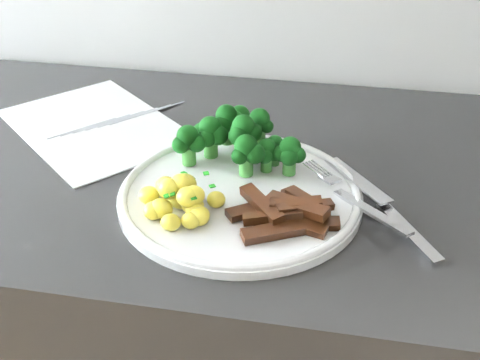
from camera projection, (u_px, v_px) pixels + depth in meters
recipe_paper at (95, 126)px, 0.95m from camera, size 0.36×0.36×0.00m
plate at (240, 194)px, 0.77m from camera, size 0.31×0.31×0.02m
broccoli at (239, 136)px, 0.82m from camera, size 0.18×0.14×0.07m
potatoes at (180, 199)px, 0.73m from camera, size 0.11×0.10×0.04m
beef_strips at (289, 212)px, 0.72m from camera, size 0.14×0.12×0.03m
fork at (357, 200)px, 0.74m from camera, size 0.14×0.15×0.02m
knife at (393, 217)px, 0.73m from camera, size 0.15×0.20×0.03m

